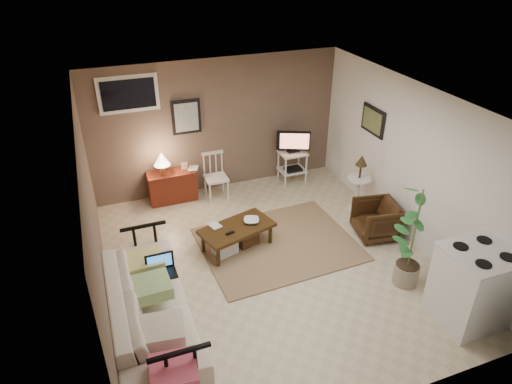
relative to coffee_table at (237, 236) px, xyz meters
name	(u,v)px	position (x,y,z in m)	size (l,w,h in m)	color
floor	(270,263)	(0.33, -0.50, -0.23)	(5.00, 5.00, 0.00)	#C1B293
art_back	(186,117)	(-0.22, 1.97, 1.22)	(0.50, 0.03, 0.60)	black
art_right	(373,121)	(2.56, 0.55, 1.29)	(0.03, 0.60, 0.45)	black
window	(128,94)	(-1.12, 1.97, 1.72)	(0.96, 0.03, 0.60)	silver
rug	(278,244)	(0.62, -0.13, -0.22)	(2.28, 1.82, 0.02)	#7C5F48
coffee_table	(237,236)	(0.00, 0.00, 0.00)	(1.20, 0.84, 0.41)	#38230F
sofa	(149,301)	(-1.47, -1.19, 0.22)	(2.31, 0.67, 0.90)	beige
sofa_pillows	(157,309)	(-1.41, -1.46, 0.33)	(0.44, 2.20, 0.16)	beige
sofa_end_rails	(161,302)	(-1.33, -1.19, 0.16)	(0.62, 2.31, 0.78)	black
laptop	(161,267)	(-1.25, -0.79, 0.35)	(0.36, 0.26, 0.24)	black
red_console	(171,184)	(-0.62, 1.78, 0.10)	(0.83, 0.37, 0.96)	maroon
spindle_chair	(216,178)	(0.15, 1.59, 0.17)	(0.38, 0.38, 0.85)	silver
tv_stand	(293,156)	(1.67, 1.65, 0.32)	(0.58, 0.40, 1.04)	silver
side_table	(360,177)	(2.27, 0.32, 0.42)	(0.39, 0.39, 1.04)	silver
armchair	(377,218)	(2.15, -0.44, 0.09)	(0.62, 0.58, 0.64)	black
potted_plant	(414,235)	(1.91, -1.55, 0.56)	(0.37, 0.37, 1.49)	gray
stove	(473,286)	(2.20, -2.36, 0.28)	(0.78, 0.73, 1.03)	silver
bowl	(251,216)	(0.25, 0.04, 0.27)	(0.23, 0.06, 0.23)	#38230F
book_table	(210,222)	(-0.37, 0.12, 0.26)	(0.15, 0.02, 0.21)	#38230F
book_console	(188,163)	(-0.29, 1.80, 0.44)	(0.17, 0.02, 0.22)	#38230F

